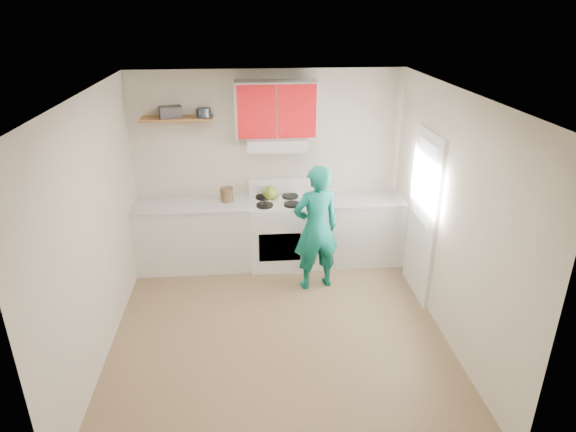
{
  "coord_description": "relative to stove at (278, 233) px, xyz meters",
  "views": [
    {
      "loc": [
        -0.29,
        -4.56,
        3.36
      ],
      "look_at": [
        0.15,
        0.55,
        1.15
      ],
      "focal_mm": 30.93,
      "sensor_mm": 36.0,
      "label": 1
    }
  ],
  "objects": [
    {
      "name": "range_hood",
      "position": [
        0.0,
        0.1,
        1.24
      ],
      "size": [
        0.76,
        0.44,
        0.15
      ],
      "primitive_type": "cube",
      "color": "silver",
      "rests_on": "back_wall"
    },
    {
      "name": "kettle",
      "position": [
        -0.09,
        0.11,
        0.55
      ],
      "size": [
        0.26,
        0.26,
        0.18
      ],
      "primitive_type": "ellipsoid",
      "rotation": [
        0.0,
        0.0,
        -0.27
      ],
      "color": "olive",
      "rests_on": "stove"
    },
    {
      "name": "books",
      "position": [
        -1.32,
        0.16,
        1.65
      ],
      "size": [
        0.31,
        0.26,
        0.14
      ],
      "primitive_type": "cube",
      "rotation": [
        0.0,
        0.0,
        0.26
      ],
      "color": "#3D363B",
      "rests_on": "shelf"
    },
    {
      "name": "silicone_mat",
      "position": [
        1.39,
        -0.05,
        0.44
      ],
      "size": [
        0.31,
        0.27,
        0.01
      ],
      "primitive_type": "cube",
      "rotation": [
        0.0,
        0.0,
        -0.09
      ],
      "color": "#B01B12",
      "rests_on": "counter_right"
    },
    {
      "name": "front_wall",
      "position": [
        -0.1,
        -3.47,
        0.84
      ],
      "size": [
        3.6,
        0.04,
        2.6
      ],
      "primitive_type": "cube",
      "color": "beige",
      "rests_on": "floor"
    },
    {
      "name": "tin",
      "position": [
        -0.91,
        0.16,
        1.63
      ],
      "size": [
        0.19,
        0.19,
        0.11
      ],
      "primitive_type": "cylinder",
      "rotation": [
        0.0,
        0.0,
        0.04
      ],
      "color": "#333D4C",
      "rests_on": "shelf"
    },
    {
      "name": "ceiling",
      "position": [
        -0.1,
        -1.57,
        2.14
      ],
      "size": [
        3.6,
        3.8,
        0.04
      ],
      "primitive_type": "cube",
      "color": "white",
      "rests_on": "floor"
    },
    {
      "name": "person",
      "position": [
        0.43,
        -0.65,
        0.35
      ],
      "size": [
        0.66,
        0.51,
        1.62
      ],
      "primitive_type": "imported",
      "rotation": [
        0.0,
        0.0,
        3.37
      ],
      "color": "#0B6655",
      "rests_on": "floor"
    },
    {
      "name": "left_wall",
      "position": [
        -1.9,
        -1.57,
        0.84
      ],
      "size": [
        0.04,
        3.8,
        2.6
      ],
      "primitive_type": "cube",
      "color": "beige",
      "rests_on": "floor"
    },
    {
      "name": "stove",
      "position": [
        0.0,
        0.0,
        0.0
      ],
      "size": [
        0.76,
        0.65,
        0.92
      ],
      "primitive_type": "cube",
      "color": "white",
      "rests_on": "floor"
    },
    {
      "name": "door_glass",
      "position": [
        1.65,
        -0.88,
        0.99
      ],
      "size": [
        0.01,
        0.55,
        0.95
      ],
      "primitive_type": "cube",
      "color": "white",
      "rests_on": "door"
    },
    {
      "name": "upper_cabinets",
      "position": [
        0.0,
        0.16,
        1.66
      ],
      "size": [
        1.02,
        0.33,
        0.7
      ],
      "primitive_type": "cube",
      "color": "#B50F14",
      "rests_on": "back_wall"
    },
    {
      "name": "floor",
      "position": [
        -0.1,
        -1.57,
        -0.46
      ],
      "size": [
        3.8,
        3.8,
        0.0
      ],
      "primitive_type": "plane",
      "color": "brown",
      "rests_on": "ground"
    },
    {
      "name": "back_wall",
      "position": [
        -0.1,
        0.32,
        0.84
      ],
      "size": [
        3.6,
        0.04,
        2.6
      ],
      "primitive_type": "cube",
      "color": "beige",
      "rests_on": "floor"
    },
    {
      "name": "shelf",
      "position": [
        -1.25,
        0.18,
        1.56
      ],
      "size": [
        0.9,
        0.3,
        0.04
      ],
      "primitive_type": "cube",
      "color": "brown",
      "rests_on": "back_wall"
    },
    {
      "name": "counter_left",
      "position": [
        -1.14,
        0.02,
        -0.01
      ],
      "size": [
        1.52,
        0.6,
        0.9
      ],
      "primitive_type": "cube",
      "color": "silver",
      "rests_on": "floor"
    },
    {
      "name": "door",
      "position": [
        1.68,
        -0.88,
        0.56
      ],
      "size": [
        0.05,
        0.85,
        2.05
      ],
      "primitive_type": "cube",
      "color": "white",
      "rests_on": "floor"
    },
    {
      "name": "cutting_board",
      "position": [
        0.7,
        0.05,
        0.45
      ],
      "size": [
        0.3,
        0.25,
        0.02
      ],
      "primitive_type": "cube",
      "rotation": [
        0.0,
        0.0,
        -0.23
      ],
      "color": "olive",
      "rests_on": "counter_right"
    },
    {
      "name": "counter_right",
      "position": [
        1.04,
        0.02,
        -0.01
      ],
      "size": [
        1.32,
        0.6,
        0.9
      ],
      "primitive_type": "cube",
      "color": "silver",
      "rests_on": "floor"
    },
    {
      "name": "crock",
      "position": [
        -0.67,
        0.08,
        0.54
      ],
      "size": [
        0.19,
        0.19,
        0.2
      ],
      "primitive_type": "cylinder",
      "rotation": [
        0.0,
        0.0,
        -0.12
      ],
      "color": "#4A3520",
      "rests_on": "counter_left"
    },
    {
      "name": "right_wall",
      "position": [
        1.7,
        -1.57,
        0.84
      ],
      "size": [
        0.04,
        3.8,
        2.6
      ],
      "primitive_type": "cube",
      "color": "beige",
      "rests_on": "floor"
    }
  ]
}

